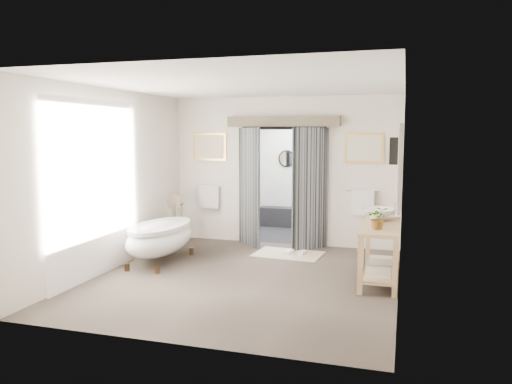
# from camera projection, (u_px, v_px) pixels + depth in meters

# --- Properties ---
(ground_plane) EXTENTS (5.00, 5.00, 0.00)m
(ground_plane) POSITION_uv_depth(u_px,v_px,m) (245.00, 278.00, 7.59)
(ground_plane) COLOR #51453D
(room_shell) EXTENTS (4.52, 5.02, 2.91)m
(room_shell) POSITION_uv_depth(u_px,v_px,m) (240.00, 156.00, 7.28)
(room_shell) COLOR beige
(room_shell) RESTS_ON ground_plane
(shower_room) EXTENTS (2.22, 2.01, 2.51)m
(shower_room) POSITION_uv_depth(u_px,v_px,m) (299.00, 190.00, 11.29)
(shower_room) COLOR black
(shower_room) RESTS_ON ground_plane
(back_wall_dressing) EXTENTS (3.82, 0.70, 2.52)m
(back_wall_dressing) POSITION_uv_depth(u_px,v_px,m) (281.00, 166.00, 9.61)
(back_wall_dressing) COLOR black
(back_wall_dressing) RESTS_ON ground_plane
(clawfoot_tub) EXTENTS (0.82, 1.84, 0.90)m
(clawfoot_tub) POSITION_uv_depth(u_px,v_px,m) (161.00, 237.00, 8.46)
(clawfoot_tub) COLOR #412C1B
(clawfoot_tub) RESTS_ON ground_plane
(vanity) EXTENTS (0.57, 1.60, 0.85)m
(vanity) POSITION_uv_depth(u_px,v_px,m) (379.00, 248.00, 7.38)
(vanity) COLOR tan
(vanity) RESTS_ON ground_plane
(pedestal_mirror) EXTENTS (0.31, 0.20, 1.04)m
(pedestal_mirror) POSITION_uv_depth(u_px,v_px,m) (174.00, 224.00, 9.61)
(pedestal_mirror) COLOR brown
(pedestal_mirror) RESTS_ON ground_plane
(rug) EXTENTS (1.26, 0.90, 0.01)m
(rug) POSITION_uv_depth(u_px,v_px,m) (288.00, 254.00, 9.07)
(rug) COLOR beige
(rug) RESTS_ON ground_plane
(slippers) EXTENTS (0.39, 0.28, 0.05)m
(slippers) POSITION_uv_depth(u_px,v_px,m) (296.00, 252.00, 9.06)
(slippers) COLOR white
(slippers) RESTS_ON rug
(basin) EXTENTS (0.67, 0.67, 0.18)m
(basin) POSITION_uv_depth(u_px,v_px,m) (378.00, 214.00, 7.72)
(basin) COLOR white
(basin) RESTS_ON vanity
(plant) EXTENTS (0.32, 0.29, 0.32)m
(plant) POSITION_uv_depth(u_px,v_px,m) (378.00, 218.00, 6.98)
(plant) COLOR gray
(plant) RESTS_ON vanity
(soap_bottle_a) EXTENTS (0.12, 0.12, 0.20)m
(soap_bottle_a) POSITION_uv_depth(u_px,v_px,m) (374.00, 217.00, 7.39)
(soap_bottle_a) COLOR gray
(soap_bottle_a) RESTS_ON vanity
(soap_bottle_b) EXTENTS (0.16, 0.16, 0.16)m
(soap_bottle_b) POSITION_uv_depth(u_px,v_px,m) (379.00, 213.00, 7.95)
(soap_bottle_b) COLOR gray
(soap_bottle_b) RESTS_ON vanity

